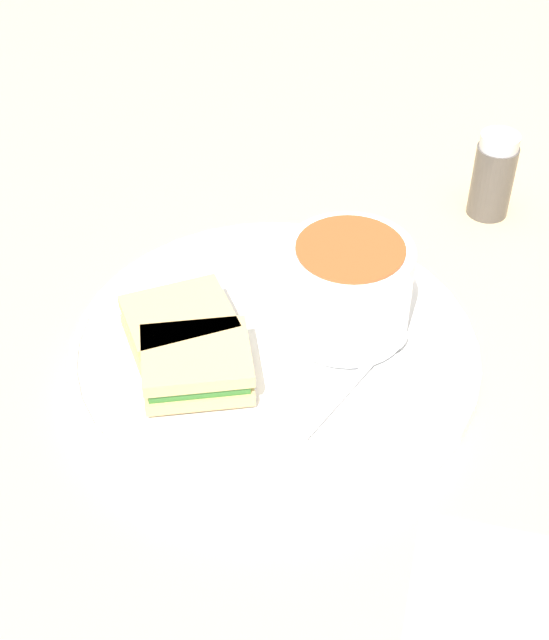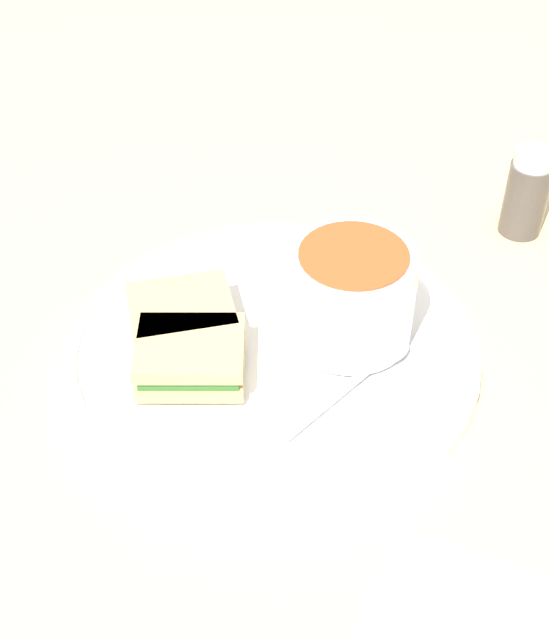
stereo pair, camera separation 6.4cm
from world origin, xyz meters
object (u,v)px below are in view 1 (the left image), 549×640
object	(u,v)px
sandwich_half_near	(179,325)
spoon	(382,348)
salt_shaker	(493,176)
sandwich_half_far	(197,365)
soup_bowl	(348,288)

from	to	relation	value
sandwich_half_near	spoon	bearing A→B (deg)	73.76
spoon	salt_shaker	xyz separation A→B (m)	(-0.17, 0.15, 0.02)
spoon	sandwich_half_near	distance (m)	0.15
salt_shaker	spoon	bearing A→B (deg)	-41.01
sandwich_half_far	soup_bowl	bearing A→B (deg)	106.44
sandwich_half_far	salt_shaker	size ratio (longest dim) A/B	0.99
spoon	sandwich_half_far	bearing A→B (deg)	137.49
soup_bowl	sandwich_half_far	world-z (taller)	soup_bowl
salt_shaker	soup_bowl	bearing A→B (deg)	-50.24
spoon	sandwich_half_far	xyz separation A→B (m)	(0.00, -0.13, 0.01)
sandwich_half_near	salt_shaker	size ratio (longest dim) A/B	1.06
soup_bowl	sandwich_half_near	size ratio (longest dim) A/B	1.10
soup_bowl	salt_shaker	distance (m)	0.22
sandwich_half_near	soup_bowl	bearing A→B (deg)	85.90
soup_bowl	spoon	distance (m)	0.05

